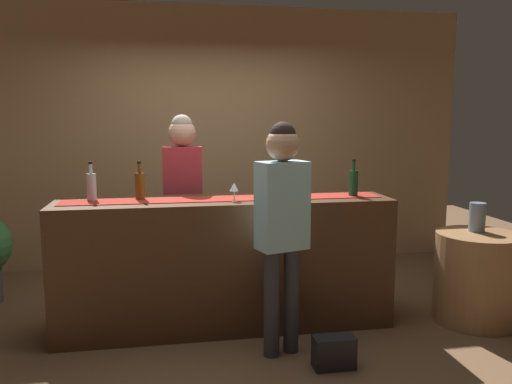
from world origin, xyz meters
The scene contains 14 objects.
ground_plane centered at (0.00, 0.00, 0.00)m, with size 10.00×10.00×0.00m, color brown.
back_wall centered at (0.00, 1.90, 1.45)m, with size 6.00×0.12×2.90m, color tan.
bar_counter centered at (0.00, 0.00, 0.52)m, with size 2.63×0.60×1.04m, color #472B19.
counter_runner_cloth centered at (0.00, 0.00, 1.04)m, with size 2.50×0.28×0.01m, color maroon.
wine_bottle_amber centered at (-0.65, 0.08, 1.15)m, with size 0.07×0.07×0.30m.
wine_bottle_clear centered at (-1.02, 0.10, 1.15)m, with size 0.07×0.07×0.30m.
wine_bottle_green centered at (1.05, -0.03, 1.15)m, with size 0.07×0.07×0.30m.
wine_glass_near_customer centered at (0.34, 0.00, 1.14)m, with size 0.07×0.07×0.14m.
wine_glass_mid_counter centered at (0.06, -0.12, 1.14)m, with size 0.07×0.07×0.14m.
bartender centered at (-0.30, 0.58, 1.05)m, with size 0.35×0.24×1.70m.
customer_sipping centered at (0.33, -0.57, 1.01)m, with size 0.38×0.29×1.65m.
round_side_table centered at (2.05, -0.27, 0.37)m, with size 0.68×0.68×0.74m, color #996B42.
vase_on_side_table centered at (2.07, -0.19, 0.86)m, with size 0.13×0.13×0.24m, color slate.
handbag centered at (0.63, -0.85, 0.11)m, with size 0.28×0.14×0.22m, color black.
Camera 1 is at (-0.45, -3.97, 1.67)m, focal length 36.06 mm.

